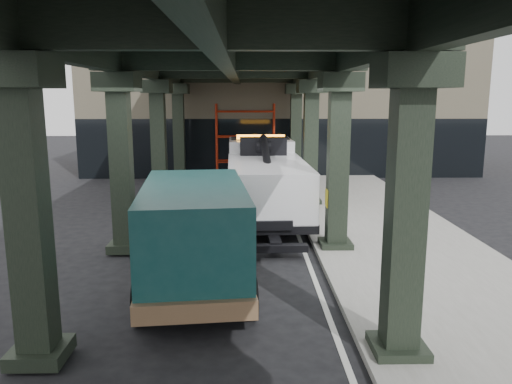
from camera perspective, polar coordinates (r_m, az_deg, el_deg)
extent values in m
plane|color=black|center=(12.52, -1.29, -9.59)|extent=(90.00, 90.00, 0.00)
cube|color=gray|center=(15.06, 16.22, -6.16)|extent=(5.00, 40.00, 0.15)
cube|color=silver|center=(14.50, 5.51, -6.71)|extent=(0.12, 38.00, 0.01)
cube|color=black|center=(8.35, 16.71, -2.57)|extent=(0.55, 0.55, 5.00)
cube|color=black|center=(8.15, 17.59, 13.01)|extent=(1.10, 1.10, 0.50)
cube|color=black|center=(9.16, 15.89, -16.85)|extent=(0.90, 0.90, 0.24)
cube|color=black|center=(14.09, 9.33, 3.08)|extent=(0.55, 0.55, 5.00)
cube|color=black|center=(13.97, 9.62, 12.27)|extent=(1.10, 1.10, 0.50)
cube|color=black|center=(14.58, 9.05, -5.99)|extent=(0.90, 0.90, 0.24)
cube|color=black|center=(19.98, 6.25, 5.43)|extent=(0.55, 0.55, 5.00)
cube|color=black|center=(19.90, 6.38, 11.89)|extent=(1.10, 1.10, 0.50)
cube|color=black|center=(20.33, 6.11, -1.09)|extent=(0.90, 0.90, 0.24)
cube|color=black|center=(25.92, 4.56, 6.70)|extent=(0.55, 0.55, 5.00)
cube|color=black|center=(25.86, 4.64, 11.68)|extent=(1.10, 1.10, 0.50)
cube|color=black|center=(26.19, 4.48, 1.63)|extent=(0.90, 0.90, 0.24)
cube|color=black|center=(8.67, -24.57, -2.63)|extent=(0.55, 0.55, 5.00)
cube|color=black|center=(8.47, -25.79, 12.35)|extent=(1.10, 1.10, 0.50)
cube|color=black|center=(9.45, -23.41, -16.45)|extent=(0.90, 0.90, 0.24)
cube|color=black|center=(14.28, -15.11, 2.95)|extent=(0.55, 0.55, 5.00)
cube|color=black|center=(14.16, -15.57, 12.01)|extent=(1.10, 1.10, 0.50)
cube|color=black|center=(14.76, -14.67, -6.00)|extent=(0.90, 0.90, 0.24)
cube|color=black|center=(20.11, -11.04, 5.33)|extent=(0.55, 0.55, 5.00)
cube|color=black|center=(20.03, -11.28, 11.75)|extent=(1.10, 1.10, 0.50)
cube|color=black|center=(20.46, -10.80, -1.15)|extent=(0.90, 0.90, 0.24)
cube|color=black|center=(26.03, -8.79, 6.62)|extent=(0.55, 0.55, 5.00)
cube|color=black|center=(25.96, -8.94, 11.58)|extent=(1.10, 1.10, 0.50)
cube|color=black|center=(26.29, -8.65, 1.58)|extent=(0.90, 0.90, 0.24)
cube|color=black|center=(14.01, 9.73, 15.54)|extent=(0.35, 32.00, 1.10)
cube|color=black|center=(14.20, -15.74, 15.23)|extent=(0.35, 32.00, 1.10)
cube|color=black|center=(13.78, -3.10, 15.75)|extent=(0.35, 32.00, 1.10)
cube|color=black|center=(13.86, -3.13, 18.63)|extent=(7.40, 32.00, 0.30)
cube|color=#C6B793|center=(31.79, 2.43, 10.20)|extent=(22.00, 10.00, 8.00)
cylinder|color=#AC230D|center=(26.78, -4.46, 5.76)|extent=(0.08, 0.08, 4.00)
cylinder|color=#AC230D|center=(25.98, -4.56, 5.60)|extent=(0.08, 0.08, 4.00)
cylinder|color=#AC230D|center=(26.77, 2.00, 5.79)|extent=(0.08, 0.08, 4.00)
cylinder|color=#AC230D|center=(25.98, 2.09, 5.63)|extent=(0.08, 0.08, 4.00)
cylinder|color=#AC230D|center=(26.84, -1.22, 3.66)|extent=(3.00, 0.08, 0.08)
cylinder|color=#AC230D|center=(26.71, -1.23, 6.42)|extent=(3.00, 0.08, 0.08)
cylinder|color=#AC230D|center=(26.64, -1.24, 9.21)|extent=(3.00, 0.08, 0.08)
cube|color=black|center=(18.12, 0.99, -0.65)|extent=(1.32, 8.13, 0.27)
cube|color=white|center=(20.68, 0.49, 3.37)|extent=(2.62, 2.67, 1.94)
cube|color=white|center=(21.87, 0.31, 2.36)|extent=(2.56, 0.83, 0.97)
cube|color=black|center=(20.88, 0.45, 4.94)|extent=(2.42, 1.48, 0.92)
cube|color=white|center=(16.77, 1.28, 0.86)|extent=(2.75, 5.48, 1.51)
cube|color=orange|center=(20.35, 0.53, 6.31)|extent=(1.95, 0.36, 0.17)
cube|color=black|center=(18.76, 0.82, 5.26)|extent=(1.75, 0.70, 0.65)
cylinder|color=black|center=(16.86, 1.24, 3.70)|extent=(0.37, 3.79, 1.45)
cube|color=black|center=(14.33, 2.06, -5.32)|extent=(0.37, 1.52, 0.19)
cube|color=black|center=(13.63, 2.33, -6.43)|extent=(1.74, 0.32, 0.19)
cylinder|color=black|center=(21.13, -2.79, 0.56)|extent=(0.41, 1.20, 1.19)
cylinder|color=silver|center=(21.13, -2.79, 0.56)|extent=(0.44, 0.67, 0.65)
cylinder|color=black|center=(21.26, 3.63, 0.62)|extent=(0.41, 1.20, 1.19)
cylinder|color=silver|center=(21.26, 3.63, 0.62)|extent=(0.44, 0.67, 0.65)
cylinder|color=black|center=(17.63, -2.76, -1.51)|extent=(0.41, 1.20, 1.19)
cylinder|color=silver|center=(17.63, -2.76, -1.51)|extent=(0.44, 0.67, 0.65)
cylinder|color=black|center=(17.79, 4.92, -1.43)|extent=(0.41, 1.20, 1.19)
cylinder|color=silver|center=(17.79, 4.92, -1.43)|extent=(0.44, 0.67, 0.65)
cylinder|color=black|center=(16.27, -2.75, -2.58)|extent=(0.41, 1.20, 1.19)
cylinder|color=silver|center=(16.27, -2.75, -2.58)|extent=(0.44, 0.67, 0.65)
cylinder|color=black|center=(16.44, 5.57, -2.47)|extent=(0.41, 1.20, 1.19)
cylinder|color=silver|center=(16.44, 5.57, -2.47)|extent=(0.44, 0.67, 0.65)
cube|color=#124343|center=(14.18, -6.99, -2.97)|extent=(2.27, 1.37, 0.95)
cube|color=#124343|center=(11.26, -7.05, -4.40)|extent=(2.68, 4.95, 2.06)
cube|color=#826042|center=(11.91, -6.95, -7.78)|extent=(2.84, 6.10, 0.37)
cube|color=black|center=(13.59, -7.08, 0.07)|extent=(2.09, 0.66, 0.88)
cube|color=black|center=(11.45, -7.11, -1.43)|extent=(2.61, 4.00, 0.58)
cube|color=silver|center=(14.83, -6.95, -4.04)|extent=(2.11, 0.34, 0.32)
cylinder|color=black|center=(14.32, -11.18, -5.28)|extent=(0.38, 0.91, 0.89)
cylinder|color=silver|center=(14.32, -11.18, -5.28)|extent=(0.38, 0.52, 0.49)
cylinder|color=black|center=(14.30, -2.70, -5.09)|extent=(0.38, 0.91, 0.89)
cylinder|color=silver|center=(14.30, -2.70, -5.09)|extent=(0.38, 0.52, 0.49)
cylinder|color=black|center=(10.15, -13.03, -12.22)|extent=(0.38, 0.91, 0.89)
cylinder|color=silver|center=(10.15, -13.03, -12.22)|extent=(0.38, 0.52, 0.49)
cylinder|color=black|center=(10.13, -0.82, -11.96)|extent=(0.38, 0.91, 0.89)
cylinder|color=silver|center=(10.13, -0.82, -11.96)|extent=(0.38, 0.52, 0.49)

